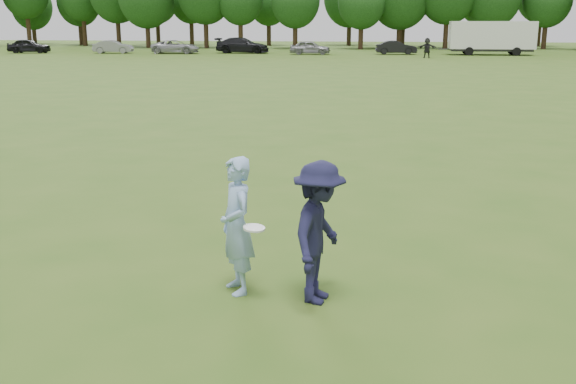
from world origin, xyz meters
name	(u,v)px	position (x,y,z in m)	size (l,w,h in m)	color
ground	(305,296)	(0.00, 0.00, 0.00)	(200.00, 200.00, 0.00)	#325417
thrower	(237,226)	(-0.88, 0.06, 0.88)	(0.64, 0.42, 1.76)	#8FB1DD
defender	(319,233)	(0.17, -0.09, 0.88)	(1.14, 0.66, 1.77)	#181835
player_far_d	(427,48)	(4.90, 55.04, 0.89)	(1.65, 0.53, 1.78)	black
car_a	(29,46)	(-35.12, 58.62, 0.72)	(1.70, 4.22, 1.44)	black
car_b	(113,47)	(-26.32, 59.20, 0.65)	(1.38, 3.97, 1.31)	gray
car_c	(176,47)	(-19.82, 59.48, 0.67)	(2.22, 4.82, 1.34)	#9F9EA3
car_d	(242,45)	(-13.28, 61.22, 0.79)	(2.20, 5.42, 1.57)	black
car_e	(310,48)	(-6.14, 59.58, 0.68)	(1.60, 3.99, 1.36)	gray
car_f	(396,48)	(2.27, 60.88, 0.66)	(1.40, 4.02, 1.33)	black
disc_in_play	(254,228)	(-0.61, -0.20, 0.94)	(0.32, 0.32, 0.06)	white
cargo_trailer	(492,36)	(11.37, 60.93, 1.78)	(9.00, 2.75, 3.20)	white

